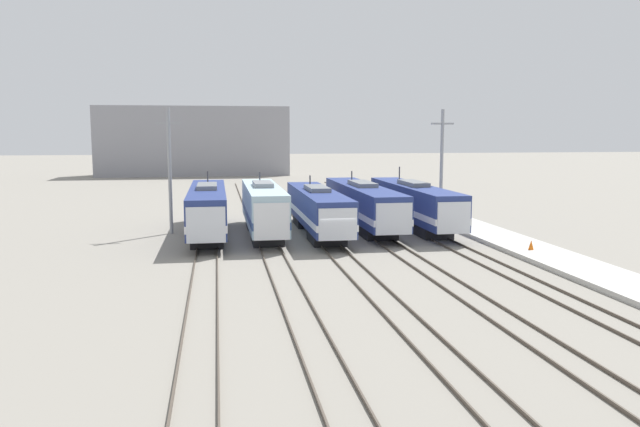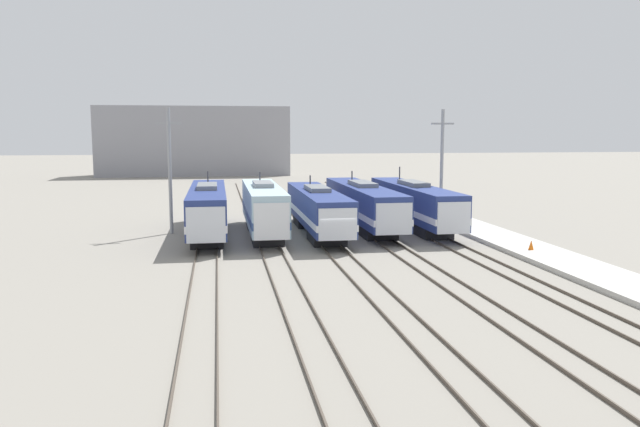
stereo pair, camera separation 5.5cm
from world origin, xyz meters
name	(u,v)px [view 2 (the right image)]	position (x,y,z in m)	size (l,w,h in m)	color
ground_plane	(335,251)	(0.00, 0.00, 0.00)	(400.00, 400.00, 0.00)	gray
rail_pair_far_left	(207,254)	(-8.94, 0.00, 0.07)	(1.50, 120.00, 0.15)	#4C4238
rail_pair_center_left	(272,252)	(-4.47, 0.00, 0.07)	(1.51, 120.00, 0.15)	#4C4238
rail_pair_center	(335,250)	(0.00, 0.00, 0.07)	(1.51, 120.00, 0.15)	#4C4238
rail_pair_center_right	(396,248)	(4.47, 0.00, 0.07)	(1.51, 120.00, 0.15)	#4C4238
rail_pair_far_right	(455,246)	(8.94, 0.00, 0.07)	(1.50, 120.00, 0.15)	#4C4238
locomotive_far_left	(208,210)	(-8.94, 8.12, 2.16)	(2.89, 18.54, 4.97)	black
locomotive_center_left	(264,209)	(-4.47, 7.42, 2.24)	(2.75, 16.29, 4.95)	#232326
locomotive_center	(318,210)	(0.00, 7.39, 2.04)	(2.97, 18.05, 4.57)	black
locomotive_center_right	(364,205)	(4.47, 10.01, 2.09)	(3.00, 20.11, 4.73)	black
locomotive_far_right	(415,204)	(8.94, 9.61, 2.10)	(2.80, 19.53, 5.13)	black
catenary_tower_left	(170,169)	(-11.96, 9.90, 5.40)	(2.05, 0.29, 10.35)	gray
catenary_tower_right	(442,166)	(11.45, 9.90, 5.40)	(2.05, 0.29, 10.35)	gray
platform	(515,243)	(13.61, 0.00, 0.16)	(4.00, 120.00, 0.32)	#B7B5AD
traffic_cone	(531,245)	(13.15, -3.31, 0.65)	(0.37, 0.37, 0.67)	orange
depot_building	(194,141)	(-12.43, 81.98, 6.64)	(36.52, 9.22, 13.28)	gray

